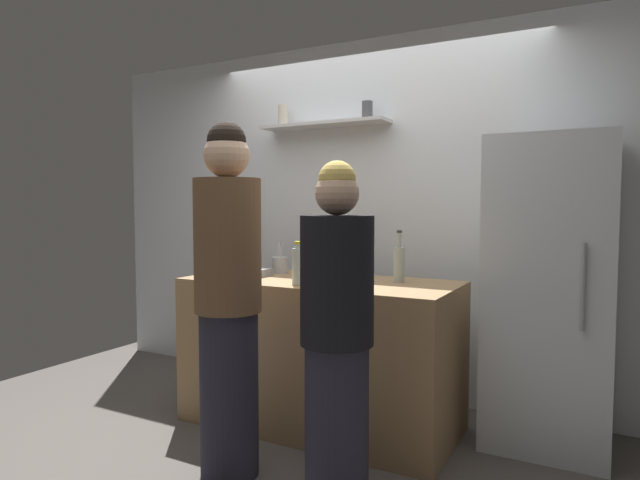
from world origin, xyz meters
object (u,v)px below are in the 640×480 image
Objects in this scene: refrigerator at (550,293)px; utensil_holder at (280,265)px; water_bottle_plastic at (299,265)px; baking_pan at (242,272)px; person_blonde at (337,337)px; person_brown_jacket at (228,300)px; wine_bottle_pale_glass at (399,263)px; wine_bottle_green_glass at (348,255)px.

refrigerator is 8.12× the size of utensil_holder.
water_bottle_plastic reaches higher than utensil_holder.
utensil_holder is (0.13, 0.26, 0.03)m from baking_pan.
baking_pan is 0.21× the size of person_blonde.
baking_pan is at bearing 176.43° from person_blonde.
person_brown_jacket is (-0.09, -0.55, -0.13)m from water_bottle_plastic.
baking_pan is 0.19× the size of person_brown_jacket.
wine_bottle_pale_glass is 0.17× the size of person_brown_jacket.
utensil_holder is 1.32m from person_blonde.
person_brown_jacket is at bearing -72.56° from utensil_holder.
water_bottle_plastic is (0.53, -0.15, 0.09)m from baking_pan.
wine_bottle_green_glass is 0.56m from water_bottle_plastic.
water_bottle_plastic is at bearing -154.80° from refrigerator.
wine_bottle_green_glass is at bearing -177.26° from refrigerator.
baking_pan is at bearing 104.39° from person_brown_jacket.
refrigerator is 0.88m from wine_bottle_pale_glass.
person_blonde is at bearing -125.07° from refrigerator.
person_brown_jacket is at bearing -97.68° from wine_bottle_green_glass.
wine_bottle_green_glass is 1.20m from person_blonde.
person_brown_jacket reaches higher than wine_bottle_pale_glass.
person_brown_jacket reaches higher than wine_bottle_green_glass.
refrigerator is 1.27m from wine_bottle_green_glass.
water_bottle_plastic is at bearing -46.13° from utensil_holder.
wine_bottle_pale_glass is at bearing 37.28° from water_bottle_plastic.
utensil_holder is at bearing -161.90° from wine_bottle_green_glass.
wine_bottle_green_glass reaches higher than water_bottle_plastic.
water_bottle_plastic is at bearing -95.75° from wine_bottle_green_glass.
person_blonde reaches higher than utensil_holder.
baking_pan is 0.29m from utensil_holder.
utensil_holder is (-1.71, -0.21, 0.09)m from refrigerator.
person_brown_jacket is at bearing -148.12° from person_blonde.
person_brown_jacket is (0.43, -0.70, -0.04)m from baking_pan.
person_blonde is at bearing -45.53° from water_bottle_plastic.
utensil_holder is 0.86× the size of water_bottle_plastic.
person_blonde is (0.91, -0.93, -0.20)m from utensil_holder.
person_blonde is (0.51, -0.52, -0.26)m from water_bottle_plastic.
utensil_holder reaches higher than baking_pan.
wine_bottle_pale_glass is at bearing -2.61° from utensil_holder.
wine_bottle_pale_glass is at bearing 121.04° from person_blonde.
wine_bottle_pale_glass is at bearing 40.37° from person_brown_jacket.
utensil_holder is 0.48m from wine_bottle_green_glass.
water_bottle_plastic is (-0.49, -0.37, -0.00)m from wine_bottle_pale_glass.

